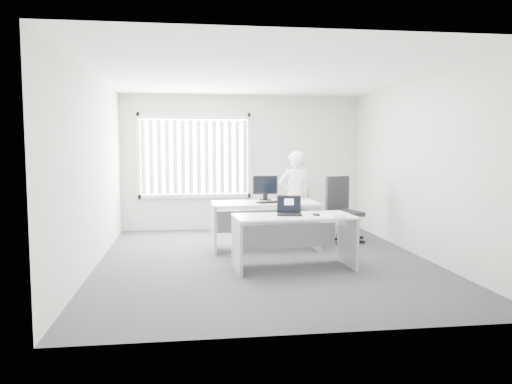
{
  "coord_description": "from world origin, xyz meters",
  "views": [
    {
      "loc": [
        -1.15,
        -7.42,
        1.77
      ],
      "look_at": [
        -0.11,
        0.15,
        1.05
      ],
      "focal_mm": 35.0,
      "sensor_mm": 36.0,
      "label": 1
    }
  ],
  "objects": [
    {
      "name": "desk_far",
      "position": [
        0.13,
        0.82,
        0.58
      ],
      "size": [
        1.79,
        0.86,
        0.81
      ],
      "rotation": [
        0.0,
        0.0,
        0.02
      ],
      "color": "white",
      "rests_on": "ground"
    },
    {
      "name": "paper_sheet",
      "position": [
        0.73,
        -0.63,
        0.77
      ],
      "size": [
        0.36,
        0.31,
        0.0
      ],
      "primitive_type": "cube",
      "rotation": [
        0.0,
        0.0,
        0.38
      ],
      "color": "white",
      "rests_on": "desk_near"
    },
    {
      "name": "office_chair",
      "position": [
        1.67,
        1.35,
        0.37
      ],
      "size": [
        0.87,
        0.87,
        1.19
      ],
      "rotation": [
        0.0,
        0.0,
        0.35
      ],
      "color": "black",
      "rests_on": "ground"
    },
    {
      "name": "ground",
      "position": [
        0.0,
        0.0,
        0.0
      ],
      "size": [
        6.0,
        6.0,
        0.0
      ],
      "primitive_type": "plane",
      "color": "#44434A",
      "rests_on": "ground"
    },
    {
      "name": "monitor",
      "position": [
        0.19,
        1.13,
        1.02
      ],
      "size": [
        0.44,
        0.17,
        0.43
      ],
      "primitive_type": null,
      "rotation": [
        0.0,
        0.0,
        -0.09
      ],
      "color": "black",
      "rests_on": "desk_far"
    },
    {
      "name": "wall_right",
      "position": [
        2.5,
        0.0,
        1.4
      ],
      "size": [
        0.02,
        6.0,
        2.8
      ],
      "primitive_type": "cube",
      "color": "beige",
      "rests_on": "ground"
    },
    {
      "name": "laptop",
      "position": [
        0.28,
        -0.5,
        0.91
      ],
      "size": [
        0.39,
        0.36,
        0.27
      ],
      "primitive_type": null,
      "rotation": [
        0.0,
        0.0,
        -0.16
      ],
      "color": "black",
      "rests_on": "desk_near"
    },
    {
      "name": "desk_near",
      "position": [
        0.34,
        -0.53,
        0.55
      ],
      "size": [
        1.74,
        0.9,
        0.77
      ],
      "rotation": [
        0.0,
        0.0,
        0.07
      ],
      "color": "white",
      "rests_on": "ground"
    },
    {
      "name": "keyboard",
      "position": [
        0.22,
        0.73,
        0.82
      ],
      "size": [
        0.5,
        0.3,
        0.02
      ],
      "primitive_type": "cube",
      "rotation": [
        0.0,
        0.0,
        0.32
      ],
      "color": "black",
      "rests_on": "desk_far"
    },
    {
      "name": "wall_front",
      "position": [
        0.0,
        -3.0,
        1.4
      ],
      "size": [
        5.0,
        0.02,
        2.8
      ],
      "primitive_type": "cube",
      "color": "beige",
      "rests_on": "ground"
    },
    {
      "name": "ceiling",
      "position": [
        0.0,
        0.0,
        2.8
      ],
      "size": [
        5.0,
        6.0,
        0.02
      ],
      "primitive_type": "cube",
      "color": "white",
      "rests_on": "wall_back"
    },
    {
      "name": "wall_back",
      "position": [
        0.0,
        3.0,
        1.4
      ],
      "size": [
        5.0,
        0.02,
        2.8
      ],
      "primitive_type": "cube",
      "color": "beige",
      "rests_on": "ground"
    },
    {
      "name": "wall_left",
      "position": [
        -2.5,
        0.0,
        1.4
      ],
      "size": [
        0.02,
        6.0,
        2.8
      ],
      "primitive_type": "cube",
      "color": "beige",
      "rests_on": "ground"
    },
    {
      "name": "booklet",
      "position": [
        0.97,
        -0.71,
        0.78
      ],
      "size": [
        0.22,
        0.26,
        0.01
      ],
      "primitive_type": "cube",
      "rotation": [
        0.0,
        0.0,
        -0.29
      ],
      "color": "white",
      "rests_on": "desk_near"
    },
    {
      "name": "person",
      "position": [
        0.81,
        1.51,
        0.83
      ],
      "size": [
        0.62,
        0.42,
        1.66
      ],
      "primitive_type": "imported",
      "rotation": [
        0.0,
        0.0,
        3.17
      ],
      "color": "white",
      "rests_on": "ground"
    },
    {
      "name": "window",
      "position": [
        -1.0,
        2.96,
        1.55
      ],
      "size": [
        2.32,
        0.06,
        1.76
      ],
      "primitive_type": "cube",
      "color": "silver",
      "rests_on": "wall_back"
    },
    {
      "name": "blinds",
      "position": [
        -1.0,
        2.9,
        1.52
      ],
      "size": [
        2.2,
        0.1,
        1.5
      ],
      "primitive_type": null,
      "color": "white",
      "rests_on": "wall_back"
    },
    {
      "name": "mouse",
      "position": [
        0.65,
        -0.61,
        0.79
      ],
      "size": [
        0.09,
        0.11,
        0.04
      ],
      "primitive_type": null,
      "rotation": [
        0.0,
        0.0,
        0.34
      ],
      "color": "#B4B4B6",
      "rests_on": "paper_sheet"
    }
  ]
}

